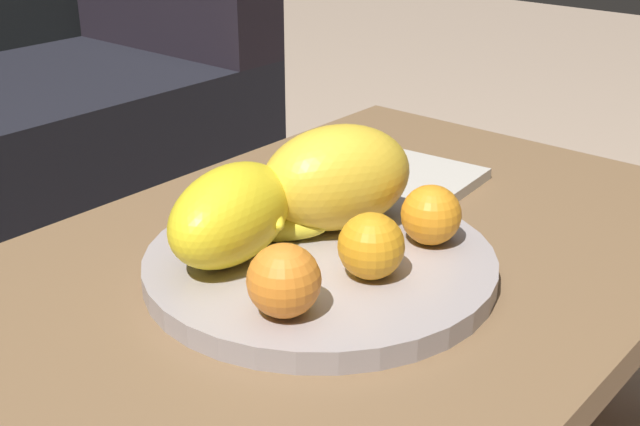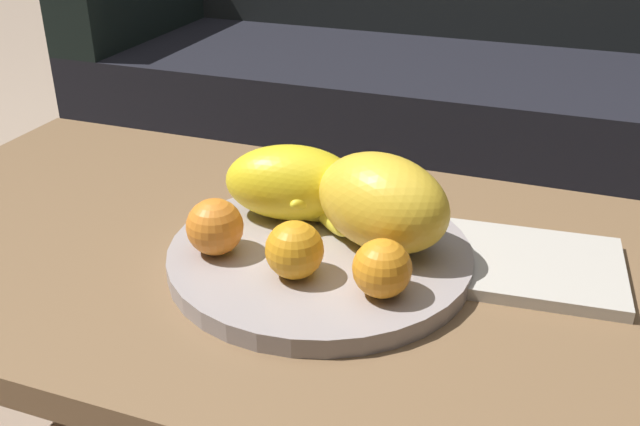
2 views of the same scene
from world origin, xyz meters
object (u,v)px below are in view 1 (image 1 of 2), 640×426
at_px(orange_left, 371,246).
at_px(magazine, 393,187).
at_px(melon_smaller_beside, 231,214).
at_px(orange_front, 284,281).
at_px(orange_right, 431,215).
at_px(fruit_bowl, 320,264).
at_px(melon_large_front, 337,177).
at_px(banana_bunch, 265,213).
at_px(coffee_table, 278,321).
at_px(apple_front, 231,198).

xyz_separation_m(orange_left, magazine, (0.25, 0.15, -0.05)).
distance_m(melon_smaller_beside, magazine, 0.32).
relative_size(orange_front, orange_right, 1.05).
distance_m(orange_left, orange_right, 0.11).
distance_m(fruit_bowl, melon_large_front, 0.11).
height_order(banana_bunch, magazine, banana_bunch).
height_order(coffee_table, magazine, magazine).
bearing_deg(coffee_table, melon_smaller_beside, 98.75).
distance_m(fruit_bowl, banana_bunch, 0.09).
xyz_separation_m(coffee_table, melon_large_front, (0.13, 0.02, 0.12)).
relative_size(orange_right, magazine, 0.28).
bearing_deg(fruit_bowl, orange_right, -36.53).
bearing_deg(melon_large_front, fruit_bowl, -154.36).
height_order(orange_right, banana_bunch, orange_right).
bearing_deg(magazine, fruit_bowl, -167.65).
relative_size(fruit_bowl, orange_right, 5.69).
bearing_deg(orange_right, melon_smaller_beside, 139.52).
distance_m(coffee_table, melon_smaller_beside, 0.13).
xyz_separation_m(melon_smaller_beside, orange_front, (-0.05, -0.13, -0.02)).
height_order(fruit_bowl, melon_smaller_beside, melon_smaller_beside).
xyz_separation_m(orange_front, orange_right, (0.22, -0.02, -0.00)).
bearing_deg(apple_front, melon_smaller_beside, -133.44).
distance_m(fruit_bowl, orange_front, 0.14).
relative_size(coffee_table, magazine, 5.06).
bearing_deg(coffee_table, orange_front, -132.72).
distance_m(melon_large_front, apple_front, 0.13).
height_order(orange_left, apple_front, orange_left).
bearing_deg(fruit_bowl, banana_bunch, 92.02).
xyz_separation_m(melon_smaller_beside, magazine, (0.32, 0.01, -0.07)).
bearing_deg(orange_right, magazine, 46.63).
bearing_deg(melon_smaller_beside, orange_right, -40.48).
distance_m(fruit_bowl, orange_right, 0.14).
bearing_deg(apple_front, magazine, -12.12).
bearing_deg(fruit_bowl, orange_left, -93.93).
relative_size(coffee_table, orange_right, 18.35).
xyz_separation_m(melon_smaller_beside, banana_bunch, (0.06, 0.01, -0.02)).
relative_size(melon_large_front, orange_front, 2.56).
relative_size(coffee_table, orange_left, 17.88).
relative_size(orange_front, apple_front, 1.09).
xyz_separation_m(orange_front, magazine, (0.37, 0.13, -0.05)).
bearing_deg(orange_left, melon_large_front, 54.70).
distance_m(coffee_table, orange_front, 0.14).
xyz_separation_m(orange_left, orange_right, (0.11, -0.00, -0.00)).
bearing_deg(banana_bunch, melon_large_front, -31.84).
relative_size(fruit_bowl, orange_front, 5.41).
height_order(melon_large_front, orange_right, melon_large_front).
distance_m(melon_large_front, banana_bunch, 0.09).
xyz_separation_m(coffee_table, fruit_bowl, (0.06, -0.01, 0.05)).
relative_size(coffee_table, apple_front, 18.99).
relative_size(fruit_bowl, melon_large_front, 2.11).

